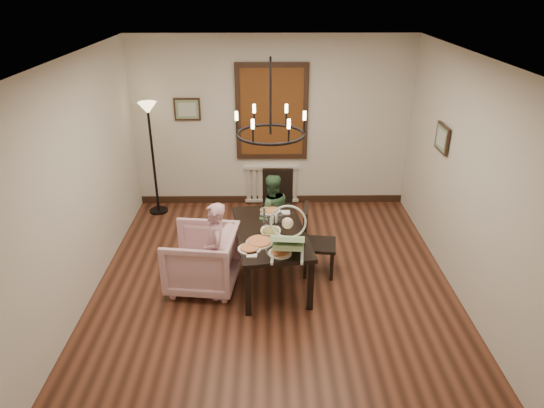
{
  "coord_description": "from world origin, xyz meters",
  "views": [
    {
      "loc": [
        -0.09,
        -5.17,
        3.56
      ],
      "look_at": [
        -0.03,
        0.18,
        1.05
      ],
      "focal_mm": 32.0,
      "sensor_mm": 36.0,
      "label": 1
    }
  ],
  "objects_px": {
    "chair_right": "(320,241)",
    "elderly_woman": "(216,259)",
    "dining_table": "(271,237)",
    "armchair": "(202,259)",
    "floor_lamp": "(153,161)",
    "baby_bouncer": "(288,237)",
    "chair_far": "(278,205)",
    "drinking_glass": "(266,221)",
    "seated_man": "(271,219)"
  },
  "relations": [
    {
      "from": "chair_right",
      "to": "drinking_glass",
      "type": "bearing_deg",
      "value": 98.44
    },
    {
      "from": "baby_bouncer",
      "to": "drinking_glass",
      "type": "distance_m",
      "value": 0.72
    },
    {
      "from": "seated_man",
      "to": "baby_bouncer",
      "type": "height_order",
      "value": "baby_bouncer"
    },
    {
      "from": "chair_right",
      "to": "floor_lamp",
      "type": "relative_size",
      "value": 0.53
    },
    {
      "from": "chair_right",
      "to": "elderly_woman",
      "type": "height_order",
      "value": "elderly_woman"
    },
    {
      "from": "drinking_glass",
      "to": "floor_lamp",
      "type": "bearing_deg",
      "value": 133.74
    },
    {
      "from": "seated_man",
      "to": "drinking_glass",
      "type": "bearing_deg",
      "value": 71.56
    },
    {
      "from": "elderly_woman",
      "to": "seated_man",
      "type": "distance_m",
      "value": 1.32
    },
    {
      "from": "elderly_woman",
      "to": "seated_man",
      "type": "xyz_separation_m",
      "value": [
        0.67,
        1.14,
        -0.04
      ]
    },
    {
      "from": "dining_table",
      "to": "drinking_glass",
      "type": "height_order",
      "value": "drinking_glass"
    },
    {
      "from": "chair_right",
      "to": "seated_man",
      "type": "relative_size",
      "value": 1.01
    },
    {
      "from": "armchair",
      "to": "baby_bouncer",
      "type": "distance_m",
      "value": 1.23
    },
    {
      "from": "dining_table",
      "to": "armchair",
      "type": "distance_m",
      "value": 0.9
    },
    {
      "from": "chair_far",
      "to": "armchair",
      "type": "xyz_separation_m",
      "value": [
        -0.97,
        -1.29,
        -0.12
      ]
    },
    {
      "from": "elderly_woman",
      "to": "baby_bouncer",
      "type": "xyz_separation_m",
      "value": [
        0.85,
        -0.19,
        0.39
      ]
    },
    {
      "from": "dining_table",
      "to": "chair_right",
      "type": "xyz_separation_m",
      "value": [
        0.63,
        0.15,
        -0.15
      ]
    },
    {
      "from": "elderly_woman",
      "to": "floor_lamp",
      "type": "height_order",
      "value": "floor_lamp"
    },
    {
      "from": "chair_far",
      "to": "drinking_glass",
      "type": "distance_m",
      "value": 1.06
    },
    {
      "from": "dining_table",
      "to": "chair_far",
      "type": "xyz_separation_m",
      "value": [
        0.11,
        1.15,
        -0.11
      ]
    },
    {
      "from": "armchair",
      "to": "seated_man",
      "type": "relative_size",
      "value": 0.91
    },
    {
      "from": "armchair",
      "to": "elderly_woman",
      "type": "height_order",
      "value": "elderly_woman"
    },
    {
      "from": "dining_table",
      "to": "chair_far",
      "type": "bearing_deg",
      "value": 76.56
    },
    {
      "from": "dining_table",
      "to": "seated_man",
      "type": "distance_m",
      "value": 0.82
    },
    {
      "from": "seated_man",
      "to": "drinking_glass",
      "type": "distance_m",
      "value": 0.73
    },
    {
      "from": "dining_table",
      "to": "drinking_glass",
      "type": "bearing_deg",
      "value": 104.74
    },
    {
      "from": "elderly_woman",
      "to": "seated_man",
      "type": "height_order",
      "value": "elderly_woman"
    },
    {
      "from": "dining_table",
      "to": "chair_right",
      "type": "height_order",
      "value": "chair_right"
    },
    {
      "from": "chair_right",
      "to": "drinking_glass",
      "type": "distance_m",
      "value": 0.75
    },
    {
      "from": "dining_table",
      "to": "elderly_woman",
      "type": "height_order",
      "value": "elderly_woman"
    },
    {
      "from": "chair_far",
      "to": "drinking_glass",
      "type": "xyz_separation_m",
      "value": [
        -0.17,
        -1.01,
        0.26
      ]
    },
    {
      "from": "seated_man",
      "to": "baby_bouncer",
      "type": "bearing_deg",
      "value": 85.42
    },
    {
      "from": "dining_table",
      "to": "chair_far",
      "type": "distance_m",
      "value": 1.16
    },
    {
      "from": "chair_far",
      "to": "chair_right",
      "type": "xyz_separation_m",
      "value": [
        0.52,
        -1.0,
        -0.04
      ]
    },
    {
      "from": "chair_right",
      "to": "seated_man",
      "type": "xyz_separation_m",
      "value": [
        -0.62,
        0.65,
        -0.01
      ]
    },
    {
      "from": "chair_right",
      "to": "drinking_glass",
      "type": "relative_size",
      "value": 7.57
    },
    {
      "from": "dining_table",
      "to": "baby_bouncer",
      "type": "xyz_separation_m",
      "value": [
        0.19,
        -0.52,
        0.28
      ]
    },
    {
      "from": "floor_lamp",
      "to": "baby_bouncer",
      "type": "bearing_deg",
      "value": -51.11
    },
    {
      "from": "dining_table",
      "to": "armchair",
      "type": "xyz_separation_m",
      "value": [
        -0.86,
        -0.14,
        -0.23
      ]
    },
    {
      "from": "drinking_glass",
      "to": "elderly_woman",
      "type": "bearing_deg",
      "value": -141.63
    },
    {
      "from": "armchair",
      "to": "drinking_glass",
      "type": "relative_size",
      "value": 6.79
    },
    {
      "from": "chair_far",
      "to": "baby_bouncer",
      "type": "distance_m",
      "value": 1.72
    },
    {
      "from": "chair_right",
      "to": "armchair",
      "type": "distance_m",
      "value": 1.52
    },
    {
      "from": "seated_man",
      "to": "floor_lamp",
      "type": "relative_size",
      "value": 0.52
    },
    {
      "from": "chair_far",
      "to": "floor_lamp",
      "type": "bearing_deg",
      "value": 158.11
    },
    {
      "from": "dining_table",
      "to": "baby_bouncer",
      "type": "distance_m",
      "value": 0.62
    },
    {
      "from": "dining_table",
      "to": "drinking_glass",
      "type": "relative_size",
      "value": 12.82
    },
    {
      "from": "chair_far",
      "to": "elderly_woman",
      "type": "height_order",
      "value": "chair_far"
    },
    {
      "from": "chair_right",
      "to": "drinking_glass",
      "type": "xyz_separation_m",
      "value": [
        -0.69,
        -0.01,
        0.29
      ]
    },
    {
      "from": "elderly_woman",
      "to": "baby_bouncer",
      "type": "bearing_deg",
      "value": 65.07
    },
    {
      "from": "drinking_glass",
      "to": "chair_far",
      "type": "bearing_deg",
      "value": 80.43
    }
  ]
}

